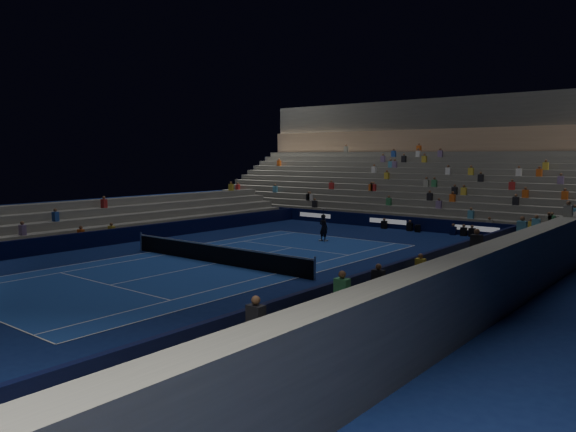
% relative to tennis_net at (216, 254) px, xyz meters
% --- Properties ---
extents(ground, '(90.00, 90.00, 0.00)m').
position_rel_tennis_net_xyz_m(ground, '(0.00, 0.00, -0.50)').
color(ground, '#0C1A4C').
rests_on(ground, ground).
extents(court_surface, '(10.97, 23.77, 0.01)m').
position_rel_tennis_net_xyz_m(court_surface, '(0.00, 0.00, -0.50)').
color(court_surface, navy).
rests_on(court_surface, ground).
extents(sponsor_barrier_far, '(44.00, 0.25, 1.00)m').
position_rel_tennis_net_xyz_m(sponsor_barrier_far, '(0.00, 18.50, -0.00)').
color(sponsor_barrier_far, black).
rests_on(sponsor_barrier_far, ground).
extents(sponsor_barrier_east, '(0.25, 37.00, 1.00)m').
position_rel_tennis_net_xyz_m(sponsor_barrier_east, '(9.70, 0.00, -0.00)').
color(sponsor_barrier_east, black).
rests_on(sponsor_barrier_east, ground).
extents(sponsor_barrier_west, '(0.25, 37.00, 1.00)m').
position_rel_tennis_net_xyz_m(sponsor_barrier_west, '(-9.70, 0.00, -0.00)').
color(sponsor_barrier_west, black).
rests_on(sponsor_barrier_west, ground).
extents(grandstand_main, '(44.00, 15.20, 11.20)m').
position_rel_tennis_net_xyz_m(grandstand_main, '(0.00, 27.90, 2.87)').
color(grandstand_main, '#60605B').
rests_on(grandstand_main, ground).
extents(grandstand_east, '(5.00, 37.00, 2.50)m').
position_rel_tennis_net_xyz_m(grandstand_east, '(13.17, 0.00, 0.41)').
color(grandstand_east, slate).
rests_on(grandstand_east, ground).
extents(grandstand_west, '(5.00, 37.00, 2.50)m').
position_rel_tennis_net_xyz_m(grandstand_west, '(-13.17, 0.00, 0.41)').
color(grandstand_west, slate).
rests_on(grandstand_west, ground).
extents(tennis_net, '(12.90, 0.10, 1.10)m').
position_rel_tennis_net_xyz_m(tennis_net, '(0.00, 0.00, 0.00)').
color(tennis_net, '#B2B2B7').
rests_on(tennis_net, ground).
extents(tennis_player, '(0.70, 0.50, 1.79)m').
position_rel_tennis_net_xyz_m(tennis_player, '(-0.06, 9.81, 0.39)').
color(tennis_player, black).
rests_on(tennis_player, ground).
extents(broadcast_camera, '(0.54, 0.91, 0.53)m').
position_rel_tennis_net_xyz_m(broadcast_camera, '(2.76, 17.85, -0.23)').
color(broadcast_camera, black).
rests_on(broadcast_camera, ground).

